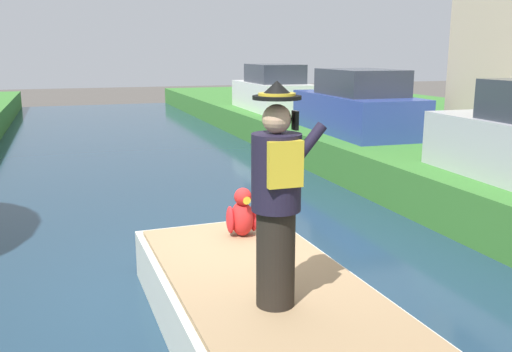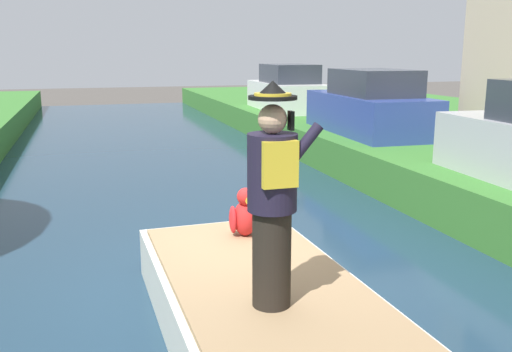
{
  "view_description": "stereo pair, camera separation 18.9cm",
  "coord_description": "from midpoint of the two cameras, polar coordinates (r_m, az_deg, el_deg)",
  "views": [
    {
      "loc": [
        -1.67,
        -5.87,
        2.77
      ],
      "look_at": [
        0.04,
        -0.96,
        1.61
      ],
      "focal_mm": 38.98,
      "sensor_mm": 36.0,
      "label": 1
    },
    {
      "loc": [
        -1.49,
        -5.93,
        2.77
      ],
      "look_at": [
        0.04,
        -0.96,
        1.61
      ],
      "focal_mm": 38.98,
      "sensor_mm": 36.0,
      "label": 2
    }
  ],
  "objects": [
    {
      "name": "ground_plane",
      "position": [
        6.7,
        -3.93,
        -11.84
      ],
      "size": [
        80.0,
        80.0,
        0.0
      ],
      "primitive_type": "plane",
      "color": "#4C4742"
    },
    {
      "name": "canal_water",
      "position": [
        6.68,
        -3.93,
        -11.45
      ],
      "size": [
        7.13,
        48.0,
        0.1
      ],
      "primitive_type": "cube",
      "color": "#1E384C",
      "rests_on": "ground"
    },
    {
      "name": "boat",
      "position": [
        5.29,
        0.28,
        -14.04
      ],
      "size": [
        1.9,
        4.24,
        0.61
      ],
      "color": "silver",
      "rests_on": "canal_water"
    },
    {
      "name": "person_pirate",
      "position": [
        4.44,
        0.93,
        -2.21
      ],
      "size": [
        0.61,
        0.42,
        1.85
      ],
      "rotation": [
        0.0,
        0.0,
        0.02
      ],
      "color": "black",
      "rests_on": "boat"
    },
    {
      "name": "parrot_plush",
      "position": [
        6.35,
        -2.29,
        -4.03
      ],
      "size": [
        0.36,
        0.34,
        0.57
      ],
      "color": "red",
      "rests_on": "boat"
    },
    {
      "name": "parked_car_blue",
      "position": [
        13.59,
        9.89,
        7.09
      ],
      "size": [
        1.87,
        4.07,
        1.5
      ],
      "color": "#2D4293",
      "rests_on": "grass_bank_far"
    },
    {
      "name": "parked_car_white",
      "position": [
        18.73,
        1.41,
        8.74
      ],
      "size": [
        1.83,
        4.05,
        1.5
      ],
      "color": "white",
      "rests_on": "grass_bank_far"
    }
  ]
}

